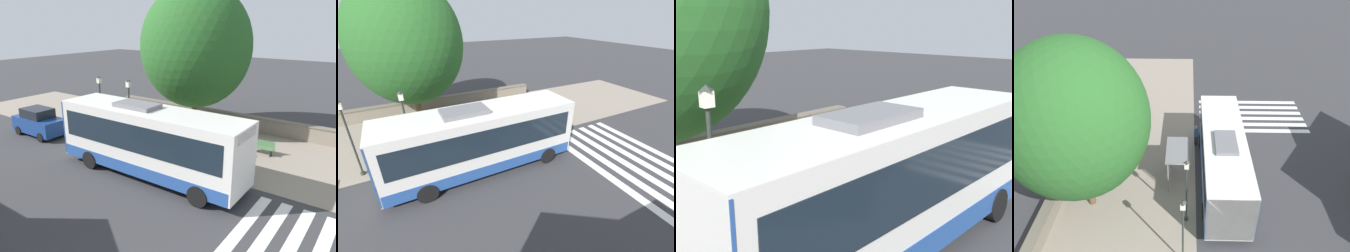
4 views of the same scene
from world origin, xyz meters
TOP-DOWN VIEW (x-y plane):
  - ground_plane at (0.00, 0.00)m, footprint 120.00×120.00m
  - sidewalk_plaza at (-4.50, 0.00)m, footprint 9.00×44.00m
  - crosswalk_stripes at (5.00, 9.12)m, footprint 9.00×5.25m
  - stone_wall at (-8.55, 0.00)m, footprint 0.60×20.00m
  - bus at (1.73, 0.80)m, footprint 2.76×10.45m
  - bus_shelter at (-1.29, 0.87)m, footprint 1.53×2.78m
  - pedestrian at (0.10, 4.70)m, footprint 0.34×0.24m
  - bench at (-4.53, 4.58)m, footprint 0.40×1.60m
  - street_lamp_near at (-0.73, -5.34)m, footprint 0.28×0.28m
  - street_lamp_far at (-0.58, -2.62)m, footprint 0.28×0.28m
  - shade_tree at (-6.43, -1.39)m, footprint 7.92×7.92m

SIDE VIEW (x-z plane):
  - ground_plane at x=0.00m, z-range 0.00..0.00m
  - crosswalk_stripes at x=5.00m, z-range 0.00..0.01m
  - sidewalk_plaza at x=-4.50m, z-range 0.00..0.02m
  - bench at x=-4.53m, z-range 0.03..0.91m
  - stone_wall at x=-8.55m, z-range 0.01..1.14m
  - pedestrian at x=0.10m, z-range 0.16..1.94m
  - bus at x=1.73m, z-range 0.06..3.89m
  - bus_shelter at x=-1.29m, z-range 0.79..3.29m
  - street_lamp_near at x=-0.73m, z-range 0.41..4.84m
  - street_lamp_far at x=-0.58m, z-range 0.41..4.90m
  - shade_tree at x=-6.43m, z-range 0.89..11.39m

